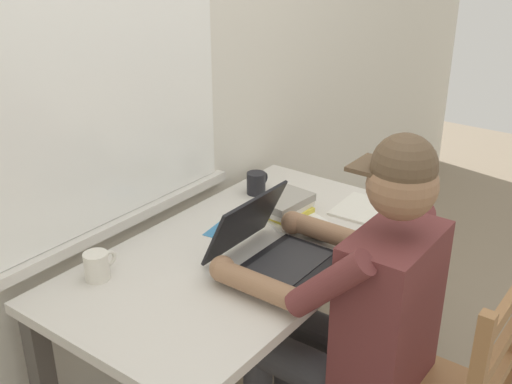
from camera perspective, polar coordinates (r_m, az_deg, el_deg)
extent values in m
cube|color=silver|center=(2.16, -10.54, 11.96)|extent=(6.00, 0.04, 2.60)
cube|color=white|center=(2.03, -13.44, 12.33)|extent=(0.97, 0.01, 1.12)
cube|color=beige|center=(2.22, -11.91, -2.50)|extent=(1.03, 0.06, 0.04)
cube|color=beige|center=(2.10, -0.98, -5.53)|extent=(1.35, 0.72, 0.03)
cube|color=#4C4742|center=(2.62, 13.03, -8.81)|extent=(0.06, 0.06, 0.69)
cube|color=#4C4742|center=(2.87, 1.79, -5.02)|extent=(0.06, 0.06, 0.69)
cube|color=brown|center=(1.85, 12.12, -10.67)|extent=(0.34, 0.20, 0.50)
sphere|color=#936B4C|center=(1.66, 13.29, 0.63)|extent=(0.19, 0.19, 0.19)
sphere|color=brown|center=(1.64, 13.47, 2.31)|extent=(0.17, 0.17, 0.17)
cube|color=brown|center=(1.68, 10.75, 2.38)|extent=(0.13, 0.10, 0.01)
cylinder|color=#38383D|center=(2.01, 4.97, -15.95)|extent=(0.13, 0.40, 0.13)
cylinder|color=#38383D|center=(2.13, 7.62, -13.36)|extent=(0.13, 0.40, 0.13)
cylinder|color=#38383D|center=(2.35, 2.89, -16.07)|extent=(0.10, 0.10, 0.45)
cylinder|color=brown|center=(1.64, 6.71, -8.43)|extent=(0.10, 0.25, 0.24)
cylinder|color=#936B4C|center=(1.80, 0.17, -8.57)|extent=(0.07, 0.28, 0.07)
sphere|color=#936B4C|center=(1.88, -3.12, -7.05)|extent=(0.08, 0.08, 0.08)
cylinder|color=brown|center=(1.96, 12.67, -3.20)|extent=(0.10, 0.25, 0.24)
cylinder|color=#936B4C|center=(2.09, 6.72, -3.74)|extent=(0.07, 0.28, 0.07)
sphere|color=#936B4C|center=(2.14, 3.36, -2.82)|extent=(0.08, 0.08, 0.08)
cube|color=olive|center=(1.77, 21.47, -13.35)|extent=(0.36, 0.02, 0.04)
cube|color=olive|center=(1.69, 22.18, -9.55)|extent=(0.36, 0.02, 0.04)
cube|color=black|center=(1.97, 2.83, -6.82)|extent=(0.33, 0.23, 0.02)
cube|color=#2B2B2D|center=(1.96, 2.83, -6.58)|extent=(0.29, 0.17, 0.00)
cube|color=black|center=(2.00, -0.97, -2.76)|extent=(0.33, 0.10, 0.20)
cube|color=#99A8B2|center=(2.00, -0.97, -2.76)|extent=(0.29, 0.08, 0.17)
ellipsoid|color=black|center=(2.15, 5.72, -3.77)|extent=(0.06, 0.10, 0.03)
cylinder|color=silver|center=(1.96, -14.44, -6.62)|extent=(0.08, 0.08, 0.09)
torus|color=silver|center=(1.98, -13.35, -5.95)|extent=(0.05, 0.01, 0.05)
cylinder|color=black|center=(2.47, 0.01, 0.81)|extent=(0.07, 0.07, 0.09)
torus|color=black|center=(2.50, 0.68, 1.27)|extent=(0.05, 0.01, 0.05)
cube|color=gold|center=(2.29, 2.78, -1.93)|extent=(0.18, 0.16, 0.03)
cube|color=white|center=(2.27, 2.91, -1.41)|extent=(0.20, 0.12, 0.02)
cube|color=gray|center=(2.27, 2.64, -0.76)|extent=(0.21, 0.16, 0.03)
cube|color=silver|center=(2.38, 9.87, -1.55)|extent=(0.24, 0.21, 0.01)
cube|color=white|center=(2.26, 3.40, -2.56)|extent=(0.24, 0.23, 0.01)
cube|color=teal|center=(2.20, -3.06, -3.52)|extent=(0.14, 0.11, 0.00)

